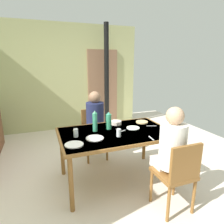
% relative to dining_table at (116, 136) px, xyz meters
% --- Properties ---
extents(ground_plane, '(6.72, 6.72, 0.00)m').
position_rel_dining_table_xyz_m(ground_plane, '(-0.45, 0.07, -0.68)').
color(ground_plane, silver).
extents(wall_back, '(4.04, 0.10, 2.60)m').
position_rel_dining_table_xyz_m(wall_back, '(-0.45, 2.65, 0.62)').
color(wall_back, tan).
rests_on(wall_back, ground_plane).
extents(door_wooden, '(0.80, 0.05, 2.00)m').
position_rel_dining_table_xyz_m(door_wooden, '(0.65, 2.57, 0.32)').
color(door_wooden, '#8C6349').
rests_on(door_wooden, ground_plane).
extents(stove_pipe_column, '(0.12, 0.12, 2.60)m').
position_rel_dining_table_xyz_m(stove_pipe_column, '(0.67, 2.30, 0.62)').
color(stove_pipe_column, black).
rests_on(stove_pipe_column, ground_plane).
extents(dining_table, '(1.55, 0.96, 0.74)m').
position_rel_dining_table_xyz_m(dining_table, '(0.00, 0.00, 0.00)').
color(dining_table, brown).
rests_on(dining_table, ground_plane).
extents(chair_near_diner, '(0.40, 0.40, 0.87)m').
position_rel_dining_table_xyz_m(chair_near_diner, '(0.40, -0.83, -0.18)').
color(chair_near_diner, brown).
rests_on(chair_near_diner, ground_plane).
extents(chair_far_diner, '(0.40, 0.40, 0.87)m').
position_rel_dining_table_xyz_m(chair_far_diner, '(-0.10, 0.83, -0.18)').
color(chair_far_diner, brown).
rests_on(chair_far_diner, ground_plane).
extents(person_near_diner, '(0.30, 0.37, 0.77)m').
position_rel_dining_table_xyz_m(person_near_diner, '(0.40, -0.70, 0.10)').
color(person_near_diner, silver).
rests_on(person_near_diner, ground_plane).
extents(person_far_diner, '(0.30, 0.37, 0.77)m').
position_rel_dining_table_xyz_m(person_far_diner, '(-0.10, 0.70, 0.10)').
color(person_far_diner, '#1E1E46').
rests_on(person_far_diner, ground_plane).
extents(water_bottle_green_near, '(0.07, 0.07, 0.30)m').
position_rel_dining_table_xyz_m(water_bottle_green_near, '(-0.26, 0.13, 0.21)').
color(water_bottle_green_near, '#348D68').
rests_on(water_bottle_green_near, dining_table).
extents(water_bottle_green_far, '(0.08, 0.08, 0.26)m').
position_rel_dining_table_xyz_m(water_bottle_green_far, '(-0.05, 0.15, 0.18)').
color(water_bottle_green_far, '#339065').
rests_on(water_bottle_green_far, dining_table).
extents(serving_bowl_center, '(0.17, 0.17, 0.05)m').
position_rel_dining_table_xyz_m(serving_bowl_center, '(0.13, 0.32, 0.09)').
color(serving_bowl_center, silver).
rests_on(serving_bowl_center, dining_table).
extents(dinner_plate_near_left, '(0.22, 0.22, 0.01)m').
position_rel_dining_table_xyz_m(dinner_plate_near_left, '(-0.34, -0.13, 0.07)').
color(dinner_plate_near_left, white).
rests_on(dinner_plate_near_left, dining_table).
extents(dinner_plate_near_right, '(0.22, 0.22, 0.01)m').
position_rel_dining_table_xyz_m(dinner_plate_near_right, '(-0.62, -0.24, 0.07)').
color(dinner_plate_near_right, white).
rests_on(dinner_plate_near_right, dining_table).
extents(dinner_plate_far_center, '(0.19, 0.19, 0.01)m').
position_rel_dining_table_xyz_m(dinner_plate_far_center, '(0.29, 0.05, 0.07)').
color(dinner_plate_far_center, white).
rests_on(dinner_plate_far_center, dining_table).
extents(drinking_glass_by_near_diner, '(0.06, 0.06, 0.10)m').
position_rel_dining_table_xyz_m(drinking_glass_by_near_diner, '(-0.03, -0.17, 0.12)').
color(drinking_glass_by_near_diner, silver).
rests_on(drinking_glass_by_near_diner, dining_table).
extents(drinking_glass_by_far_diner, '(0.06, 0.06, 0.11)m').
position_rel_dining_table_xyz_m(drinking_glass_by_far_diner, '(-0.55, 0.01, 0.12)').
color(drinking_glass_by_far_diner, silver).
rests_on(drinking_glass_by_far_diner, dining_table).
extents(bread_plate_sliced, '(0.19, 0.19, 0.02)m').
position_rel_dining_table_xyz_m(bread_plate_sliced, '(0.55, 0.25, 0.08)').
color(bread_plate_sliced, '#DBB77A').
rests_on(bread_plate_sliced, dining_table).
extents(cutlery_knife_near, '(0.14, 0.07, 0.00)m').
position_rel_dining_table_xyz_m(cutlery_knife_near, '(0.08, -0.01, 0.07)').
color(cutlery_knife_near, silver).
rests_on(cutlery_knife_near, dining_table).
extents(cutlery_fork_near, '(0.14, 0.08, 0.00)m').
position_rel_dining_table_xyz_m(cutlery_fork_near, '(0.60, -0.32, 0.07)').
color(cutlery_fork_near, silver).
rests_on(cutlery_fork_near, dining_table).
extents(cutlery_knife_far, '(0.03, 0.15, 0.00)m').
position_rel_dining_table_xyz_m(cutlery_knife_far, '(0.34, -0.38, 0.07)').
color(cutlery_knife_far, silver).
rests_on(cutlery_knife_far, dining_table).
extents(cutlery_fork_far, '(0.15, 0.07, 0.00)m').
position_rel_dining_table_xyz_m(cutlery_fork_far, '(0.60, 0.05, 0.07)').
color(cutlery_fork_far, silver).
rests_on(cutlery_fork_far, dining_table).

